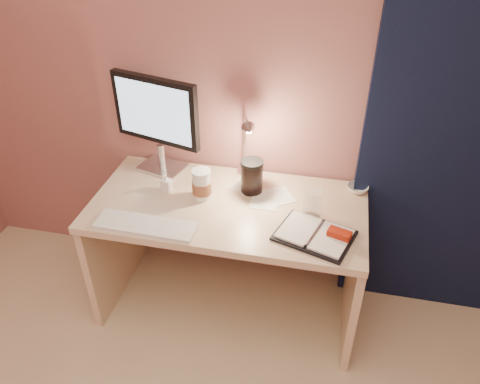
% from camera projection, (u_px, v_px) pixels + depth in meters
% --- Properties ---
extents(room, '(3.50, 3.50, 3.50)m').
position_uv_depth(room, '(435.00, 123.00, 2.24)').
color(room, '#C6B28E').
rests_on(room, ground).
extents(desk, '(1.40, 0.70, 0.73)m').
position_uv_depth(desk, '(232.00, 230.00, 2.57)').
color(desk, '#CBB38F').
rests_on(desk, ground).
extents(monitor, '(0.50, 0.24, 0.55)m').
position_uv_depth(monitor, '(157.00, 116.00, 2.48)').
color(monitor, silver).
rests_on(monitor, desk).
extents(keyboard, '(0.49, 0.15, 0.02)m').
position_uv_depth(keyboard, '(146.00, 226.00, 2.22)').
color(keyboard, silver).
rests_on(keyboard, desk).
extents(planner, '(0.40, 0.35, 0.05)m').
position_uv_depth(planner, '(317.00, 235.00, 2.16)').
color(planner, black).
rests_on(planner, desk).
extents(paper_a, '(0.14, 0.14, 0.00)m').
position_uv_depth(paper_a, '(264.00, 202.00, 2.40)').
color(paper_a, silver).
rests_on(paper_a, desk).
extents(paper_b, '(0.17, 0.17, 0.00)m').
position_uv_depth(paper_b, '(243.00, 186.00, 2.52)').
color(paper_b, silver).
rests_on(paper_b, desk).
extents(paper_c, '(0.22, 0.22, 0.00)m').
position_uv_depth(paper_c, '(277.00, 196.00, 2.44)').
color(paper_c, silver).
rests_on(paper_c, desk).
extents(coffee_cup, '(0.10, 0.10, 0.16)m').
position_uv_depth(coffee_cup, '(202.00, 185.00, 2.39)').
color(coffee_cup, silver).
rests_on(coffee_cup, desk).
extents(clear_cup, '(0.09, 0.09, 0.15)m').
position_uv_depth(clear_cup, '(312.00, 204.00, 2.25)').
color(clear_cup, white).
rests_on(clear_cup, desk).
extents(bowl, '(0.13, 0.13, 0.04)m').
position_uv_depth(bowl, '(358.00, 189.00, 2.47)').
color(bowl, silver).
rests_on(bowl, desk).
extents(lotion_bottle, '(0.06, 0.06, 0.11)m').
position_uv_depth(lotion_bottle, '(166.00, 183.00, 2.45)').
color(lotion_bottle, silver).
rests_on(lotion_bottle, desk).
extents(dark_jar, '(0.11, 0.11, 0.16)m').
position_uv_depth(dark_jar, '(252.00, 178.00, 2.44)').
color(dark_jar, black).
rests_on(dark_jar, desk).
extents(desk_lamp, '(0.14, 0.24, 0.39)m').
position_uv_depth(desk_lamp, '(235.00, 143.00, 2.42)').
color(desk_lamp, silver).
rests_on(desk_lamp, desk).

